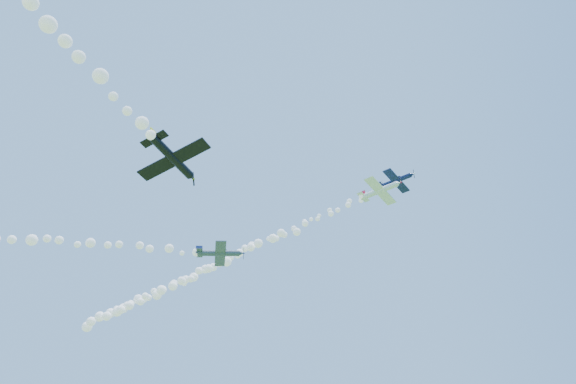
% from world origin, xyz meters
% --- Properties ---
extents(plane_white, '(6.74, 7.15, 2.48)m').
position_xyz_m(plane_white, '(14.80, -1.04, 48.32)').
color(plane_white, white).
extents(smoke_trail_white, '(63.26, 29.97, 2.93)m').
position_xyz_m(smoke_trail_white, '(-18.60, 14.05, 48.03)').
color(smoke_trail_white, white).
extents(plane_navy, '(5.99, 6.35, 2.30)m').
position_xyz_m(plane_navy, '(17.51, 1.34, 51.87)').
color(plane_navy, '#0D163D').
extents(smoke_trail_navy, '(62.74, 30.36, 2.48)m').
position_xyz_m(smoke_trail_navy, '(-15.42, 16.64, 51.69)').
color(smoke_trail_navy, white).
extents(plane_grey, '(7.37, 7.78, 2.02)m').
position_xyz_m(plane_grey, '(-10.18, 2.15, 43.18)').
color(plane_grey, '#3D4959').
extents(plane_black, '(8.26, 7.89, 2.27)m').
position_xyz_m(plane_black, '(-6.57, -22.54, 38.29)').
color(plane_black, black).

